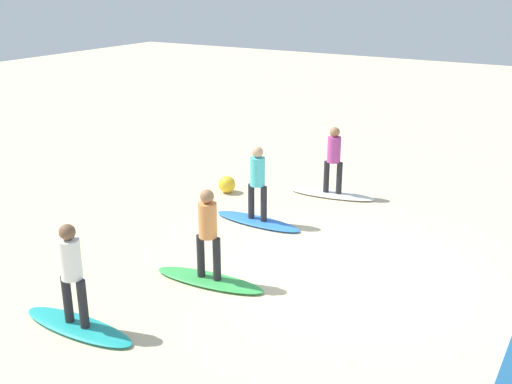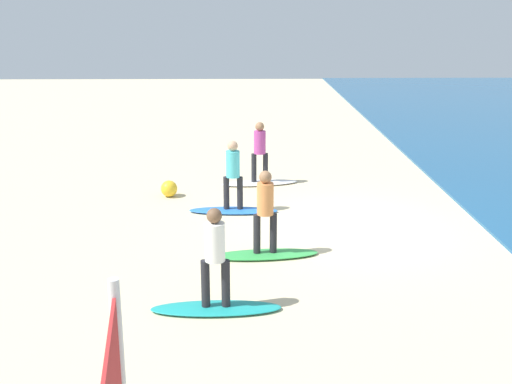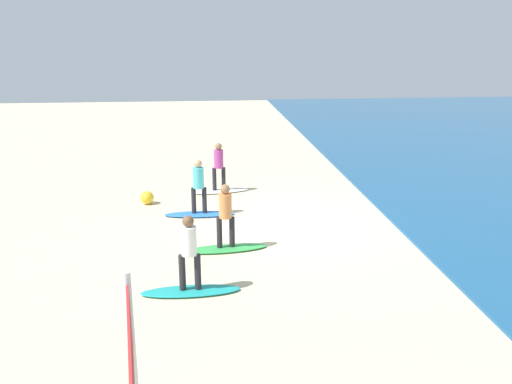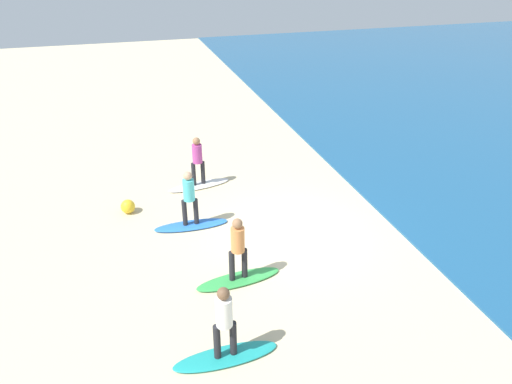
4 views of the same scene
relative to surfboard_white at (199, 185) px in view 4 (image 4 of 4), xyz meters
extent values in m
plane|color=beige|center=(3.57, 1.86, -0.04)|extent=(60.00, 60.00, 0.00)
ellipsoid|color=white|center=(0.00, 0.00, 0.00)|extent=(0.88, 2.16, 0.09)
cylinder|color=#232328|center=(-0.03, 0.16, 0.43)|extent=(0.14, 0.14, 0.78)
cylinder|color=#232328|center=(0.03, -0.16, 0.43)|extent=(0.14, 0.14, 0.78)
cylinder|color=#B74293|center=(0.00, 0.00, 1.14)|extent=(0.32, 0.32, 0.62)
sphere|color=#9E704C|center=(0.00, 0.00, 1.56)|extent=(0.24, 0.24, 0.24)
ellipsoid|color=blue|center=(2.43, -0.68, 0.00)|extent=(0.62, 2.12, 0.09)
cylinder|color=#232328|center=(2.43, -0.52, 0.43)|extent=(0.14, 0.14, 0.78)
cylinder|color=#232328|center=(2.42, -0.84, 0.43)|extent=(0.14, 0.14, 0.78)
cylinder|color=#4CC6D1|center=(2.43, -0.68, 1.14)|extent=(0.32, 0.32, 0.62)
sphere|color=tan|center=(2.43, -0.68, 1.56)|extent=(0.24, 0.24, 0.24)
ellipsoid|color=green|center=(5.20, -0.01, 0.00)|extent=(0.77, 2.15, 0.09)
cylinder|color=#232328|center=(5.18, 0.15, 0.43)|extent=(0.14, 0.14, 0.78)
cylinder|color=#232328|center=(5.21, -0.17, 0.43)|extent=(0.14, 0.14, 0.78)
cylinder|color=#E58C4C|center=(5.20, -0.01, 1.14)|extent=(0.32, 0.32, 0.62)
sphere|color=#9E704C|center=(5.20, -0.01, 1.56)|extent=(0.24, 0.24, 0.24)
ellipsoid|color=teal|center=(7.47, -0.87, 0.00)|extent=(0.60, 2.11, 0.09)
cylinder|color=#232328|center=(7.46, -0.71, 0.43)|extent=(0.14, 0.14, 0.78)
cylinder|color=#232328|center=(7.47, -1.03, 0.43)|extent=(0.14, 0.14, 0.78)
cylinder|color=white|center=(7.47, -0.87, 1.14)|extent=(0.32, 0.32, 0.62)
sphere|color=brown|center=(7.47, -0.87, 1.56)|extent=(0.24, 0.24, 0.24)
sphere|color=yellow|center=(1.11, -2.35, 0.17)|extent=(0.42, 0.42, 0.42)
camera|label=1|loc=(12.96, 5.60, 5.04)|focal=42.65mm
camera|label=2|loc=(16.58, -0.38, 4.63)|focal=44.03mm
camera|label=3|loc=(17.81, -0.53, 5.21)|focal=37.59mm
camera|label=4|loc=(14.20, -2.26, 7.26)|focal=33.85mm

